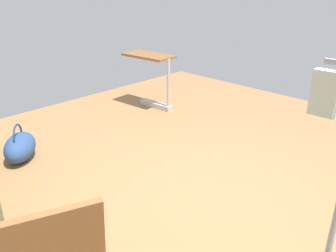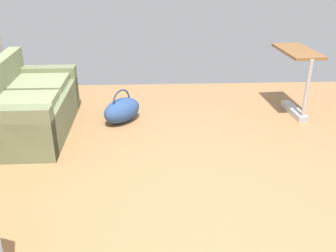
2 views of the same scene
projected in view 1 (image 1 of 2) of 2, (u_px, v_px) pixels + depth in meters
ground_plane at (205, 200)px, 3.28m from camera, size 6.95×6.95×0.00m
overbed_table at (153, 74)px, 5.46m from camera, size 0.86×0.46×0.84m
duffel_bag at (20, 147)px, 3.97m from camera, size 0.63×0.60×0.43m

